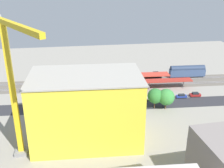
% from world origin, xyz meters
% --- Properties ---
extents(ground_plane, '(189.74, 189.74, 0.00)m').
position_xyz_m(ground_plane, '(0.00, 0.00, 0.00)').
color(ground_plane, gray).
rests_on(ground_plane, ground).
extents(rail_bed, '(119.17, 20.61, 0.01)m').
position_xyz_m(rail_bed, '(0.00, -20.41, 0.00)').
color(rail_bed, '#665E54').
rests_on(rail_bed, ground).
extents(street_asphalt, '(118.89, 15.03, 0.01)m').
position_xyz_m(street_asphalt, '(0.00, 2.46, 0.00)').
color(street_asphalt, '#2D2D33').
rests_on(street_asphalt, ground).
extents(track_rails, '(118.44, 14.19, 0.12)m').
position_xyz_m(track_rails, '(0.00, -20.41, 0.18)').
color(track_rails, '#9E9EA8').
rests_on(track_rails, ground).
extents(platform_canopy_near, '(69.88, 7.84, 4.31)m').
position_xyz_m(platform_canopy_near, '(1.14, -12.00, 4.07)').
color(platform_canopy_near, '#A82D23').
rests_on(platform_canopy_near, ground).
extents(platform_canopy_far, '(64.32, 8.72, 4.54)m').
position_xyz_m(platform_canopy_far, '(6.22, -19.79, 4.31)').
color(platform_canopy_far, '#C63D2D').
rests_on(platform_canopy_far, ground).
extents(locomotive, '(14.29, 3.34, 4.99)m').
position_xyz_m(locomotive, '(-17.01, -23.71, 1.76)').
color(locomotive, black).
rests_on(locomotive, ground).
extents(passenger_coach, '(18.00, 4.09, 6.09)m').
position_xyz_m(passenger_coach, '(-37.56, -23.71, 3.18)').
color(passenger_coach, black).
rests_on(passenger_coach, ground).
extents(freight_coach_far, '(19.06, 3.93, 5.93)m').
position_xyz_m(freight_coach_far, '(22.58, -17.12, 3.11)').
color(freight_coach_far, black).
rests_on(freight_coach_far, ground).
extents(parked_car_0, '(4.68, 2.32, 1.83)m').
position_xyz_m(parked_car_0, '(-31.75, -1.00, 0.81)').
color(parked_car_0, black).
rests_on(parked_car_0, ground).
extents(parked_car_1, '(4.56, 1.95, 1.60)m').
position_xyz_m(parked_car_1, '(-25.52, -0.62, 0.72)').
color(parked_car_1, black).
rests_on(parked_car_1, ground).
extents(parked_car_2, '(4.69, 2.11, 1.78)m').
position_xyz_m(parked_car_2, '(-19.77, -0.82, 0.79)').
color(parked_car_2, black).
rests_on(parked_car_2, ground).
extents(parked_car_3, '(4.79, 1.91, 1.63)m').
position_xyz_m(parked_car_3, '(-12.60, -0.70, 0.73)').
color(parked_car_3, black).
rests_on(parked_car_3, ground).
extents(parked_car_4, '(4.40, 2.11, 1.82)m').
position_xyz_m(parked_car_4, '(-7.11, -0.83, 0.81)').
color(parked_car_4, black).
rests_on(parked_car_4, ground).
extents(parked_car_5, '(4.81, 2.18, 1.63)m').
position_xyz_m(parked_car_5, '(-1.17, -0.63, 0.72)').
color(parked_car_5, black).
rests_on(parked_car_5, ground).
extents(parked_car_6, '(4.60, 1.93, 1.69)m').
position_xyz_m(parked_car_6, '(5.75, -1.15, 0.74)').
color(parked_car_6, black).
rests_on(parked_car_6, ground).
extents(parked_car_7, '(4.18, 1.97, 1.86)m').
position_xyz_m(parked_car_7, '(11.88, -0.80, 0.82)').
color(parked_car_7, black).
rests_on(parked_car_7, ground).
extents(construction_building, '(32.94, 21.02, 21.12)m').
position_xyz_m(construction_building, '(15.42, 24.23, 10.56)').
color(construction_building, yellow).
rests_on(construction_building, ground).
extents(construction_roof_slab, '(33.57, 21.65, 0.40)m').
position_xyz_m(construction_roof_slab, '(15.42, 24.23, 21.32)').
color(construction_roof_slab, '#ADA89E').
rests_on(construction_roof_slab, construction_building).
extents(tower_crane, '(15.26, 24.61, 39.03)m').
position_xyz_m(tower_crane, '(33.69, 30.77, 23.15)').
color(tower_crane, gray).
rests_on(tower_crane, ground).
extents(box_truck_0, '(9.76, 3.36, 3.30)m').
position_xyz_m(box_truck_0, '(18.96, 9.47, 1.62)').
color(box_truck_0, black).
rests_on(box_truck_0, ground).
extents(box_truck_1, '(9.52, 3.49, 3.13)m').
position_xyz_m(box_truck_1, '(11.06, 10.47, 1.56)').
color(box_truck_1, black).
rests_on(box_truck_1, ground).
extents(box_truck_2, '(9.89, 2.95, 3.20)m').
position_xyz_m(box_truck_2, '(9.79, 9.31, 1.58)').
color(box_truck_2, black).
rests_on(box_truck_2, ground).
extents(street_tree_0, '(6.09, 6.09, 8.35)m').
position_xyz_m(street_tree_0, '(20.44, 7.45, 5.30)').
color(street_tree_0, brown).
rests_on(street_tree_0, ground).
extents(street_tree_1, '(6.37, 6.37, 8.14)m').
position_xyz_m(street_tree_1, '(-15.56, 7.95, 4.94)').
color(street_tree_1, brown).
rests_on(street_tree_1, ground).
extents(street_tree_2, '(5.19, 5.19, 8.35)m').
position_xyz_m(street_tree_2, '(8.28, 7.45, 5.73)').
color(street_tree_2, brown).
rests_on(street_tree_2, ground).
extents(street_tree_3, '(5.89, 5.89, 8.12)m').
position_xyz_m(street_tree_3, '(-11.57, 6.85, 5.16)').
color(street_tree_3, brown).
rests_on(street_tree_3, ground).
extents(street_tree_4, '(5.07, 5.07, 8.05)m').
position_xyz_m(street_tree_4, '(16.47, 7.00, 5.49)').
color(street_tree_4, brown).
rests_on(street_tree_4, ground).
extents(traffic_light, '(0.50, 0.36, 6.67)m').
position_xyz_m(traffic_light, '(23.96, 7.25, 4.41)').
color(traffic_light, '#333333').
rests_on(traffic_light, ground).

